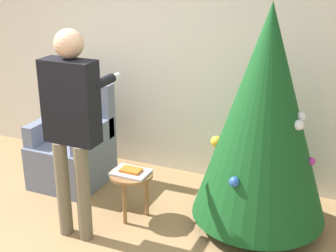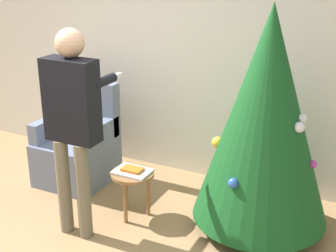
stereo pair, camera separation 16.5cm
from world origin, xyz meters
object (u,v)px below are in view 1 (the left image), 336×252
person_standing (71,116)px  side_stool (131,180)px  armchair (74,150)px  christmas_tree (264,115)px

person_standing → side_stool: bearing=54.5°
armchair → side_stool: bearing=-24.0°
christmas_tree → person_standing: 1.61m
armchair → side_stool: 1.01m
side_stool → armchair: bearing=156.0°
christmas_tree → armchair: size_ratio=1.90×
person_standing → side_stool: person_standing is taller
person_standing → armchair: bearing=126.4°
person_standing → side_stool: size_ratio=4.01×
armchair → person_standing: size_ratio=0.59×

